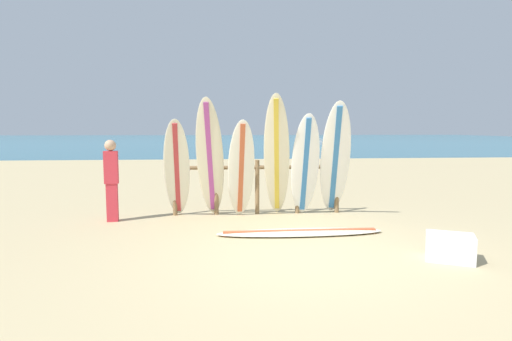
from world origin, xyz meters
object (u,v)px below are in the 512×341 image
(beachgoer_standing, at_px, (111,177))
(small_boat_offshore, at_px, (315,143))
(surfboard_leaning_center_right, at_px, (305,165))
(surfboard_leaning_right, at_px, (335,160))
(surfboard_leaning_center_left, at_px, (241,169))
(surfboard_leaning_far_left, at_px, (177,169))
(surfboard_lying_on_sand, at_px, (300,232))
(surfboard_leaning_left, at_px, (210,158))
(surfboard_rack, at_px, (257,181))
(cooler_box, at_px, (450,247))
(surfboard_leaning_center, at_px, (277,156))

(beachgoer_standing, bearing_deg, small_boat_offshore, 70.65)
(beachgoer_standing, height_order, small_boat_offshore, beachgoer_standing)
(surfboard_leaning_center_right, distance_m, surfboard_leaning_right, 0.60)
(surfboard_leaning_center_left, bearing_deg, surfboard_leaning_far_left, 178.41)
(beachgoer_standing, bearing_deg, surfboard_leaning_center_left, 2.18)
(surfboard_leaning_center_right, distance_m, surfboard_lying_on_sand, 1.74)
(surfboard_leaning_center_right, xyz_separation_m, surfboard_lying_on_sand, (-0.36, -1.38, -1.00))
(surfboard_leaning_left, height_order, surfboard_lying_on_sand, surfboard_leaning_left)
(beachgoer_standing, bearing_deg, surfboard_lying_on_sand, -20.37)
(surfboard_leaning_center_left, height_order, surfboard_lying_on_sand, surfboard_leaning_center_left)
(surfboard_leaning_center_right, xyz_separation_m, small_boat_offshore, (7.83, 32.83, -0.78))
(surfboard_leaning_center_left, relative_size, beachgoer_standing, 1.25)
(surfboard_rack, bearing_deg, beachgoer_standing, -170.78)
(surfboard_leaning_center_left, relative_size, cooler_box, 3.24)
(surfboard_leaning_center_right, xyz_separation_m, beachgoer_standing, (-3.74, -0.12, -0.18))
(surfboard_leaning_center_left, bearing_deg, surfboard_leaning_center_right, 1.22)
(surfboard_lying_on_sand, height_order, small_boat_offshore, small_boat_offshore)
(surfboard_leaning_left, distance_m, surfboard_leaning_center_right, 1.90)
(surfboard_leaning_right, height_order, surfboard_lying_on_sand, surfboard_leaning_right)
(surfboard_leaning_right, height_order, small_boat_offshore, surfboard_leaning_right)
(surfboard_leaning_center_left, relative_size, small_boat_offshore, 0.63)
(surfboard_lying_on_sand, distance_m, small_boat_offshore, 35.17)
(small_boat_offshore, bearing_deg, surfboard_leaning_left, -106.52)
(surfboard_leaning_center_left, xyz_separation_m, surfboard_lying_on_sand, (0.92, -1.35, -0.94))
(surfboard_leaning_center_left, distance_m, surfboard_leaning_center, 0.75)
(surfboard_rack, relative_size, surfboard_leaning_center, 1.43)
(surfboard_lying_on_sand, height_order, cooler_box, cooler_box)
(surfboard_leaning_center_right, bearing_deg, small_boat_offshore, 76.59)
(surfboard_rack, distance_m, surfboard_leaning_left, 1.10)
(surfboard_leaning_right, xyz_separation_m, beachgoer_standing, (-4.33, -0.06, -0.29))
(surfboard_leaning_left, height_order, surfboard_leaning_center_right, surfboard_leaning_left)
(surfboard_leaning_left, distance_m, beachgoer_standing, 1.89)
(surfboard_leaning_left, bearing_deg, beachgoer_standing, -173.81)
(surfboard_lying_on_sand, relative_size, small_boat_offshore, 0.92)
(surfboard_lying_on_sand, xyz_separation_m, beachgoer_standing, (-3.38, 1.26, 0.82))
(cooler_box, bearing_deg, surfboard_leaning_right, 131.93)
(surfboard_leaning_left, bearing_deg, surfboard_leaning_center, -3.65)
(surfboard_lying_on_sand, bearing_deg, surfboard_leaning_center, 98.99)
(surfboard_rack, relative_size, small_boat_offshore, 1.13)
(surfboard_leaning_center_left, distance_m, beachgoer_standing, 2.47)
(cooler_box, bearing_deg, surfboard_leaning_center, 150.44)
(surfboard_rack, xyz_separation_m, cooler_box, (2.32, -3.22, -0.52))
(surfboard_leaning_center_right, bearing_deg, surfboard_leaning_center, -179.59)
(surfboard_leaning_left, xyz_separation_m, surfboard_lying_on_sand, (1.53, -1.46, -1.15))
(surfboard_leaning_far_left, bearing_deg, surfboard_leaning_right, -1.20)
(cooler_box, bearing_deg, surfboard_leaning_center_right, 141.87)
(surfboard_rack, relative_size, beachgoer_standing, 2.23)
(surfboard_leaning_center_left, bearing_deg, surfboard_rack, 46.06)
(surfboard_leaning_center_right, xyz_separation_m, cooler_box, (1.39, -2.89, -0.85))
(cooler_box, bearing_deg, surfboard_leaning_left, 164.03)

